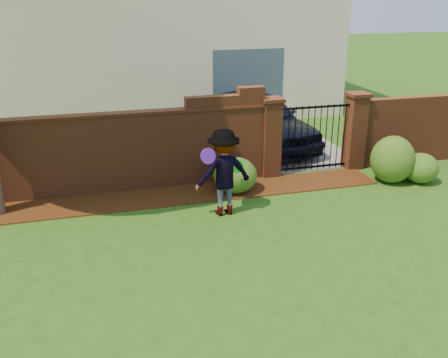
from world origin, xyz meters
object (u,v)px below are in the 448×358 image
object	(u,v)px
man	(224,173)
frisbee_green	(237,166)
car	(263,121)
frisbee_purple	(208,156)

from	to	relation	value
man	frisbee_green	distance (m)	0.29
car	frisbee_green	distance (m)	4.49
frisbee_purple	frisbee_green	distance (m)	0.76
man	frisbee_purple	size ratio (longest dim) A/B	5.73
car	frisbee_green	bearing A→B (deg)	-127.96
man	car	bearing A→B (deg)	-122.87
car	frisbee_green	world-z (taller)	car
frisbee_green	car	bearing A→B (deg)	63.80
frisbee_green	man	bearing A→B (deg)	177.85
car	frisbee_green	size ratio (longest dim) A/B	17.11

